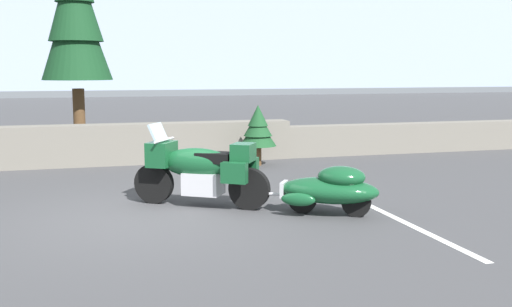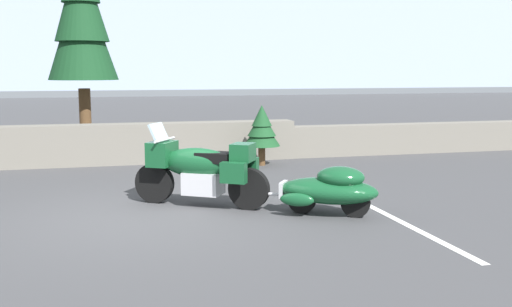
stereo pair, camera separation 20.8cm
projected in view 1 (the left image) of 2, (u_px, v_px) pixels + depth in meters
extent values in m
plane|color=#424244|center=(145.00, 217.00, 9.06)|extent=(80.00, 80.00, 0.00)
cube|color=slate|center=(123.00, 144.00, 14.01)|extent=(8.00, 0.59, 0.94)
cube|color=slate|center=(427.00, 137.00, 16.17)|extent=(8.00, 0.51, 0.78)
cube|color=#99A8BF|center=(89.00, 33.00, 98.69)|extent=(240.00, 80.00, 16.00)
cylinder|color=black|center=(154.00, 183.00, 9.94)|extent=(0.63, 0.47, 0.66)
cylinder|color=black|center=(249.00, 189.00, 9.48)|extent=(0.63, 0.47, 0.66)
cube|color=silver|center=(203.00, 183.00, 9.69)|extent=(0.74, 0.69, 0.36)
ellipsoid|color=#144C28|center=(197.00, 163.00, 9.67)|extent=(1.25, 1.01, 0.48)
cube|color=#144C28|center=(162.00, 154.00, 9.83)|extent=(0.58, 0.63, 0.40)
cube|color=#9EB7C6|center=(158.00, 134.00, 9.79)|extent=(0.39, 0.47, 0.34)
cube|color=black|center=(215.00, 157.00, 9.57)|extent=(0.67, 0.60, 0.16)
cube|color=#144C28|center=(243.00, 152.00, 9.43)|extent=(0.48, 0.51, 0.28)
cube|color=#144C28|center=(234.00, 173.00, 9.19)|extent=(0.42, 0.35, 0.32)
cube|color=#144C28|center=(246.00, 167.00, 9.77)|extent=(0.42, 0.35, 0.32)
cylinder|color=silver|center=(164.00, 140.00, 9.78)|extent=(0.41, 0.61, 0.04)
cylinder|color=silver|center=(156.00, 169.00, 9.89)|extent=(0.25, 0.19, 0.54)
cylinder|color=black|center=(303.00, 199.00, 9.26)|extent=(0.43, 0.32, 0.44)
cylinder|color=black|center=(356.00, 202.00, 9.03)|extent=(0.43, 0.32, 0.44)
ellipsoid|color=#144C28|center=(329.00, 190.00, 9.12)|extent=(1.63, 1.37, 0.40)
ellipsoid|color=#144C28|center=(341.00, 177.00, 9.04)|extent=(0.91, 0.86, 0.32)
cube|color=silver|center=(284.00, 189.00, 9.32)|extent=(0.22, 0.30, 0.24)
ellipsoid|color=#144C28|center=(298.00, 200.00, 8.95)|extent=(0.52, 0.39, 0.20)
ellipsoid|color=#144C28|center=(307.00, 191.00, 9.55)|extent=(0.52, 0.39, 0.20)
cylinder|color=silver|center=(260.00, 193.00, 9.44)|extent=(0.62, 0.41, 0.05)
cylinder|color=brown|center=(79.00, 121.00, 15.63)|extent=(0.30, 0.30, 1.70)
cone|color=#143D1E|center=(76.00, 27.00, 15.29)|extent=(1.78, 1.78, 2.69)
cylinder|color=brown|center=(258.00, 157.00, 13.86)|extent=(0.16, 0.16, 0.40)
cone|color=#194723|center=(258.00, 132.00, 13.78)|extent=(0.85, 0.85, 0.63)
cone|color=#194723|center=(258.00, 124.00, 13.75)|extent=(0.66, 0.66, 0.56)
cone|color=#194723|center=(258.00, 115.00, 13.73)|extent=(0.47, 0.47, 0.48)
cube|color=silver|center=(409.00, 224.00, 8.59)|extent=(0.12, 3.60, 0.01)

